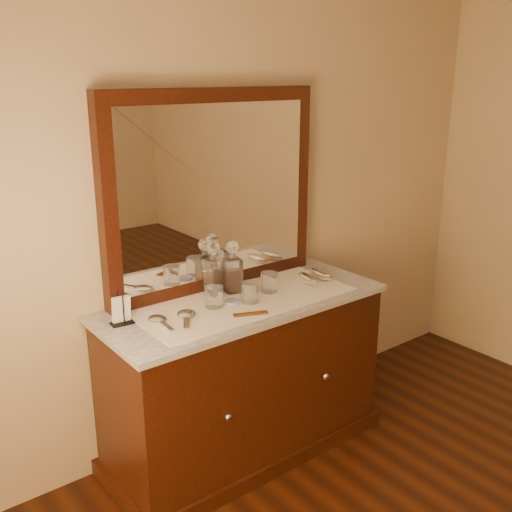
% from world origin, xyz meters
% --- Properties ---
extents(dresser_cabinet, '(1.40, 0.55, 0.82)m').
position_xyz_m(dresser_cabinet, '(0.00, 1.96, 0.41)').
color(dresser_cabinet, black).
rests_on(dresser_cabinet, floor).
extents(dresser_plinth, '(1.46, 0.59, 0.08)m').
position_xyz_m(dresser_plinth, '(0.00, 1.96, 0.04)').
color(dresser_plinth, black).
rests_on(dresser_plinth, floor).
extents(knob_left, '(0.04, 0.04, 0.04)m').
position_xyz_m(knob_left, '(-0.30, 1.67, 0.45)').
color(knob_left, silver).
rests_on(knob_left, dresser_cabinet).
extents(knob_right, '(0.04, 0.04, 0.04)m').
position_xyz_m(knob_right, '(0.30, 1.67, 0.45)').
color(knob_right, silver).
rests_on(knob_right, dresser_cabinet).
extents(marble_top, '(1.44, 0.59, 0.03)m').
position_xyz_m(marble_top, '(0.00, 1.96, 0.83)').
color(marble_top, silver).
rests_on(marble_top, dresser_cabinet).
extents(mirror_frame, '(1.20, 0.08, 1.00)m').
position_xyz_m(mirror_frame, '(0.00, 2.20, 1.35)').
color(mirror_frame, black).
rests_on(mirror_frame, marble_top).
extents(mirror_glass, '(1.06, 0.01, 0.86)m').
position_xyz_m(mirror_glass, '(0.00, 2.17, 1.35)').
color(mirror_glass, white).
rests_on(mirror_glass, marble_top).
extents(lace_runner, '(1.10, 0.45, 0.00)m').
position_xyz_m(lace_runner, '(0.00, 1.94, 0.85)').
color(lace_runner, white).
rests_on(lace_runner, marble_top).
extents(pin_dish, '(0.08, 0.08, 0.01)m').
position_xyz_m(pin_dish, '(-0.08, 1.94, 0.86)').
color(pin_dish, white).
rests_on(pin_dish, lace_runner).
extents(comb, '(0.16, 0.09, 0.01)m').
position_xyz_m(comb, '(-0.09, 1.78, 0.86)').
color(comb, brown).
rests_on(comb, lace_runner).
extents(napkin_rack, '(0.11, 0.07, 0.15)m').
position_xyz_m(napkin_rack, '(-0.60, 2.05, 0.91)').
color(napkin_rack, black).
rests_on(napkin_rack, marble_top).
extents(decanter_left, '(0.09, 0.09, 0.27)m').
position_xyz_m(decanter_left, '(-0.06, 2.12, 0.96)').
color(decanter_left, brown).
rests_on(decanter_left, lace_runner).
extents(decanter_right, '(0.10, 0.10, 0.27)m').
position_xyz_m(decanter_right, '(0.02, 2.07, 0.96)').
color(decanter_right, brown).
rests_on(decanter_right, lace_runner).
extents(brush_near, '(0.09, 0.16, 0.04)m').
position_xyz_m(brush_near, '(0.41, 1.94, 0.87)').
color(brush_near, tan).
rests_on(brush_near, lace_runner).
extents(brush_far, '(0.10, 0.17, 0.04)m').
position_xyz_m(brush_far, '(0.52, 1.95, 0.88)').
color(brush_far, tan).
rests_on(brush_far, lace_runner).
extents(hand_mirror_outer, '(0.08, 0.20, 0.02)m').
position_xyz_m(hand_mirror_outer, '(-0.46, 1.96, 0.86)').
color(hand_mirror_outer, silver).
rests_on(hand_mirror_outer, lace_runner).
extents(hand_mirror_inner, '(0.16, 0.21, 0.02)m').
position_xyz_m(hand_mirror_inner, '(-0.34, 1.93, 0.86)').
color(hand_mirror_inner, silver).
rests_on(hand_mirror_inner, lace_runner).
extents(tumblers, '(0.42, 0.14, 0.10)m').
position_xyz_m(tumblers, '(-0.00, 1.94, 0.90)').
color(tumblers, white).
rests_on(tumblers, lace_runner).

